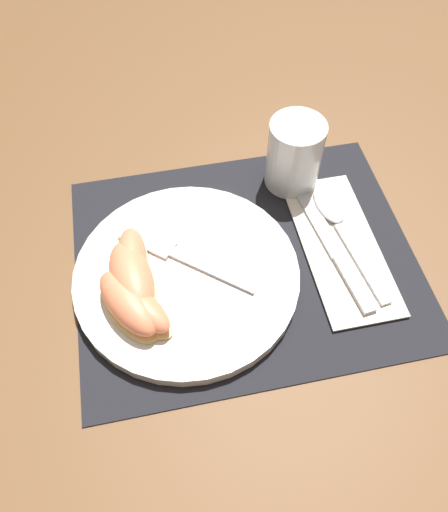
{
  "coord_description": "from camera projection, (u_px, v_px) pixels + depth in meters",
  "views": [
    {
      "loc": [
        -0.1,
        -0.34,
        0.53
      ],
      "look_at": [
        -0.03,
        -0.01,
        0.02
      ],
      "focal_mm": 35.0,
      "sensor_mm": 36.0,
      "label": 1
    }
  ],
  "objects": [
    {
      "name": "juice_glass",
      "position": [
        294.0,
        158.0,
        0.67
      ],
      "size": [
        0.07,
        0.07,
        0.1
      ],
      "color": "silver",
      "rests_on": "placemat"
    },
    {
      "name": "citrus_wedge_1",
      "position": [
        132.0,
        279.0,
        0.57
      ],
      "size": [
        0.07,
        0.11,
        0.04
      ],
      "color": "#F4DB84",
      "rests_on": "plate"
    },
    {
      "name": "placemat",
      "position": [
        245.0,
        258.0,
        0.63
      ],
      "size": [
        0.43,
        0.34,
        0.0
      ],
      "color": "black",
      "rests_on": "ground_plane"
    },
    {
      "name": "knife",
      "position": [
        334.0,
        248.0,
        0.63
      ],
      "size": [
        0.05,
        0.21,
        0.01
      ],
      "color": "#BCBCC1",
      "rests_on": "napkin"
    },
    {
      "name": "citrus_wedge_0",
      "position": [
        132.0,
        265.0,
        0.59
      ],
      "size": [
        0.05,
        0.1,
        0.04
      ],
      "color": "#F4DB84",
      "rests_on": "plate"
    },
    {
      "name": "citrus_wedge_2",
      "position": [
        129.0,
        304.0,
        0.56
      ],
      "size": [
        0.09,
        0.11,
        0.04
      ],
      "color": "#F4DB84",
      "rests_on": "plate"
    },
    {
      "name": "napkin",
      "position": [
        340.0,
        246.0,
        0.64
      ],
      "size": [
        0.09,
        0.23,
        0.0
      ],
      "color": "silver",
      "rests_on": "placemat"
    },
    {
      "name": "fork",
      "position": [
        177.0,
        254.0,
        0.61
      ],
      "size": [
        0.16,
        0.13,
        0.0
      ],
      "color": "#BCBCC1",
      "rests_on": "plate"
    },
    {
      "name": "citrus_wedge_3",
      "position": [
        135.0,
        303.0,
        0.56
      ],
      "size": [
        0.1,
        0.11,
        0.03
      ],
      "color": "#F4DB84",
      "rests_on": "plate"
    },
    {
      "name": "ground_plane",
      "position": [
        245.0,
        259.0,
        0.63
      ],
      "size": [
        3.0,
        3.0,
        0.0
      ],
      "primitive_type": "plane",
      "color": "brown"
    },
    {
      "name": "plate",
      "position": [
        187.0,
        275.0,
        0.61
      ],
      "size": [
        0.27,
        0.27,
        0.02
      ],
      "color": "white",
      "rests_on": "placemat"
    },
    {
      "name": "spoon",
      "position": [
        337.0,
        220.0,
        0.66
      ],
      "size": [
        0.05,
        0.19,
        0.01
      ],
      "color": "#BCBCC1",
      "rests_on": "napkin"
    }
  ]
}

